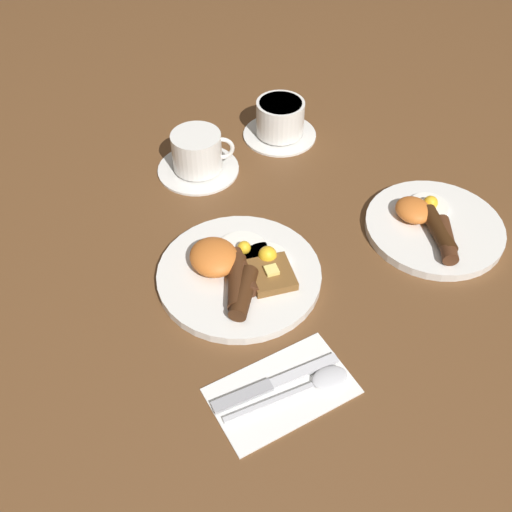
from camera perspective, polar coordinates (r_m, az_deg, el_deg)
ground_plane at (r=0.95m, az=-1.60°, el=-2.11°), size 3.00×3.00×0.00m
breakfast_plate_near at (r=0.93m, az=-1.70°, el=-1.51°), size 0.26×0.26×0.05m
breakfast_plate_far at (r=1.05m, az=16.48°, el=2.80°), size 0.23×0.23×0.04m
teacup_near at (r=1.13m, az=-5.58°, el=9.57°), size 0.15×0.15×0.08m
teacup_far at (r=1.22m, az=2.29°, el=12.76°), size 0.15×0.15×0.08m
napkin at (r=0.82m, az=2.48°, el=-12.66°), size 0.12×0.19×0.01m
knife at (r=0.82m, az=1.36°, el=-12.16°), size 0.02×0.19×0.01m
spoon at (r=0.83m, az=5.89°, el=-11.90°), size 0.04×0.18×0.01m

